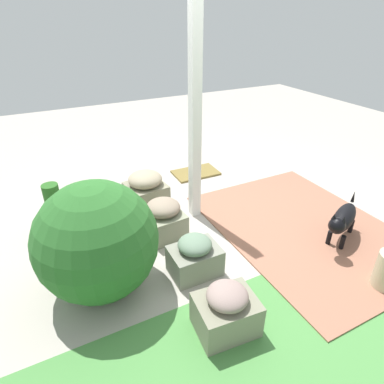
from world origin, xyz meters
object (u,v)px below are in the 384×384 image
(stone_planter_nearest, at_px, (146,190))
(stone_planter_near, at_px, (164,218))
(stone_planter_mid, at_px, (195,257))
(doormat, at_px, (196,173))
(dog, at_px, (343,219))
(porch_pillar, at_px, (195,121))
(stone_planter_far, at_px, (226,311))
(round_shrub, at_px, (97,241))
(terracotta_pot_tall, at_px, (57,217))

(stone_planter_nearest, height_order, stone_planter_near, stone_planter_nearest)
(stone_planter_nearest, relative_size, stone_planter_mid, 1.07)
(stone_planter_mid, xyz_separation_m, doormat, (-0.99, -1.89, -0.17))
(stone_planter_near, xyz_separation_m, dog, (-1.62, 0.97, 0.08))
(stone_planter_near, distance_m, dog, 1.89)
(stone_planter_mid, bearing_deg, porch_pillar, -117.13)
(doormat, bearing_deg, stone_planter_near, 49.73)
(stone_planter_far, xyz_separation_m, round_shrub, (0.74, -0.87, 0.32))
(stone_planter_mid, distance_m, round_shrub, 0.90)
(stone_planter_mid, relative_size, terracotta_pot_tall, 0.76)
(terracotta_pot_tall, bearing_deg, dog, 150.39)
(terracotta_pot_tall, relative_size, doormat, 0.91)
(porch_pillar, height_order, dog, porch_pillar)
(stone_planter_mid, height_order, stone_planter_far, stone_planter_far)
(porch_pillar, height_order, stone_planter_mid, porch_pillar)
(doormat, bearing_deg, porch_pillar, 61.85)
(porch_pillar, xyz_separation_m, doormat, (-0.52, -0.98, -1.15))
(porch_pillar, height_order, terracotta_pot_tall, porch_pillar)
(stone_planter_far, relative_size, doormat, 0.74)
(stone_planter_nearest, relative_size, stone_planter_near, 1.07)
(stone_planter_nearest, height_order, stone_planter_far, stone_planter_nearest)
(porch_pillar, distance_m, terracotta_pot_tall, 1.83)
(stone_planter_far, relative_size, dog, 0.72)
(stone_planter_nearest, height_order, stone_planter_mid, stone_planter_nearest)
(round_shrub, bearing_deg, dog, 168.80)
(doormat, bearing_deg, dog, 105.58)
(porch_pillar, relative_size, round_shrub, 2.26)
(round_shrub, distance_m, terracotta_pot_tall, 1.10)
(dog, bearing_deg, stone_planter_far, 13.24)
(stone_planter_far, xyz_separation_m, doormat, (-1.07, -2.56, -0.18))
(terracotta_pot_tall, bearing_deg, doormat, -162.18)
(terracotta_pot_tall, bearing_deg, round_shrub, 103.44)
(stone_planter_far, height_order, dog, dog)
(stone_planter_nearest, bearing_deg, stone_planter_mid, 89.56)
(stone_planter_nearest, height_order, terracotta_pot_tall, terracotta_pot_tall)
(porch_pillar, xyz_separation_m, stone_planter_near, (0.49, 0.22, -0.96))
(stone_planter_nearest, height_order, doormat, stone_planter_nearest)
(stone_planter_nearest, xyz_separation_m, doormat, (-0.98, -0.55, -0.22))
(stone_planter_nearest, relative_size, doormat, 0.74)
(round_shrub, relative_size, dog, 1.51)
(stone_planter_mid, relative_size, doormat, 0.69)
(porch_pillar, distance_m, doormat, 1.60)
(doormat, bearing_deg, terracotta_pot_tall, 17.82)
(terracotta_pot_tall, bearing_deg, stone_planter_far, 117.31)
(porch_pillar, bearing_deg, stone_planter_far, 71.01)
(dog, xyz_separation_m, doormat, (0.60, -2.17, -0.27))
(stone_planter_near, distance_m, terracotta_pot_tall, 1.17)
(stone_planter_near, bearing_deg, round_shrub, 31.96)
(stone_planter_mid, bearing_deg, round_shrub, -14.04)
(stone_planter_near, height_order, round_shrub, round_shrub)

